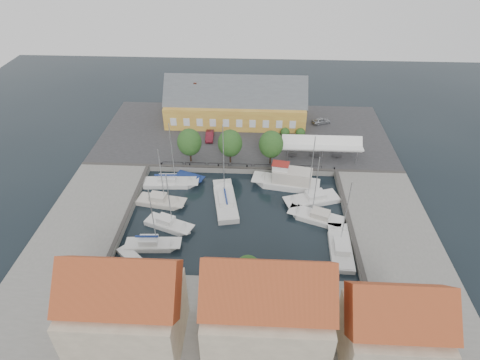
# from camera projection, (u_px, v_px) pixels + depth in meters

# --- Properties ---
(ground) EXTENTS (140.00, 140.00, 0.00)m
(ground) POSITION_uv_depth(u_px,v_px,m) (238.00, 211.00, 61.42)
(ground) COLOR black
(ground) RESTS_ON ground
(north_quay) EXTENTS (56.00, 26.00, 1.00)m
(north_quay) POSITION_uv_depth(u_px,v_px,m) (244.00, 135.00, 79.82)
(north_quay) COLOR #2D2D30
(north_quay) RESTS_ON ground
(west_quay) EXTENTS (12.00, 24.00, 1.00)m
(west_quay) POSITION_uv_depth(u_px,v_px,m) (92.00, 212.00, 60.40)
(west_quay) COLOR slate
(west_quay) RESTS_ON ground
(east_quay) EXTENTS (12.00, 24.00, 1.00)m
(east_quay) POSITION_uv_depth(u_px,v_px,m) (387.00, 222.00, 58.60)
(east_quay) COLOR slate
(east_quay) RESTS_ON ground
(south_bank) EXTENTS (56.00, 14.00, 1.00)m
(south_bank) POSITION_uv_depth(u_px,v_px,m) (228.00, 330.00, 44.05)
(south_bank) COLOR slate
(south_bank) RESTS_ON ground
(quay_edge_fittings) EXTENTS (56.00, 24.72, 0.40)m
(quay_edge_fittings) POSITION_uv_depth(u_px,v_px,m) (240.00, 187.00, 64.66)
(quay_edge_fittings) COLOR #383533
(quay_edge_fittings) RESTS_ON north_quay
(warehouse) EXTENTS (28.56, 14.00, 9.55)m
(warehouse) POSITION_uv_depth(u_px,v_px,m) (233.00, 105.00, 82.00)
(warehouse) COLOR #BF802E
(warehouse) RESTS_ON north_quay
(tent_canopy) EXTENTS (14.00, 4.00, 2.83)m
(tent_canopy) POSITION_uv_depth(u_px,v_px,m) (322.00, 144.00, 70.49)
(tent_canopy) COLOR white
(tent_canopy) RESTS_ON north_quay
(quay_trees) EXTENTS (18.20, 4.20, 6.30)m
(quay_trees) POSITION_uv_depth(u_px,v_px,m) (230.00, 143.00, 68.42)
(quay_trees) COLOR black
(quay_trees) RESTS_ON north_quay
(car_silver) EXTENTS (4.10, 2.78, 1.30)m
(car_silver) POSITION_uv_depth(u_px,v_px,m) (321.00, 121.00, 82.21)
(car_silver) COLOR #999CA0
(car_silver) RESTS_ON north_quay
(car_red) EXTENTS (1.64, 4.26, 1.38)m
(car_red) POSITION_uv_depth(u_px,v_px,m) (210.00, 136.00, 76.99)
(car_red) COLOR maroon
(car_red) RESTS_ON north_quay
(center_sailboat) EXTENTS (4.93, 10.67, 14.00)m
(center_sailboat) POSITION_uv_depth(u_px,v_px,m) (225.00, 202.00, 62.48)
(center_sailboat) COLOR silver
(center_sailboat) RESTS_ON ground
(trawler) EXTENTS (11.60, 5.15, 5.00)m
(trawler) POSITION_uv_depth(u_px,v_px,m) (289.00, 181.00, 66.04)
(trawler) COLOR silver
(trawler) RESTS_ON ground
(east_boat_a) EXTENTS (9.21, 5.51, 12.43)m
(east_boat_a) POSITION_uv_depth(u_px,v_px,m) (313.00, 200.00, 63.13)
(east_boat_a) COLOR silver
(east_boat_a) RESTS_ON ground
(east_boat_b) EXTENTS (8.64, 5.50, 11.35)m
(east_boat_b) POSITION_uv_depth(u_px,v_px,m) (317.00, 218.00, 59.62)
(east_boat_b) COLOR silver
(east_boat_b) RESTS_ON ground
(east_boat_c) EXTENTS (3.21, 9.21, 11.50)m
(east_boat_c) POSITION_uv_depth(u_px,v_px,m) (340.00, 249.00, 54.36)
(east_boat_c) COLOR silver
(east_boat_c) RESTS_ON ground
(west_boat_a) EXTENTS (9.30, 3.04, 12.05)m
(west_boat_a) POSITION_uv_depth(u_px,v_px,m) (170.00, 183.00, 66.77)
(west_boat_a) COLOR silver
(west_boat_a) RESTS_ON ground
(west_boat_b) EXTENTS (7.99, 3.88, 10.62)m
(west_boat_b) POSITION_uv_depth(u_px,v_px,m) (160.00, 202.00, 62.73)
(west_boat_b) COLOR beige
(west_boat_b) RESTS_ON ground
(west_boat_c) EXTENTS (7.67, 4.86, 10.15)m
(west_boat_c) POSITION_uv_depth(u_px,v_px,m) (168.00, 225.00, 58.35)
(west_boat_c) COLOR silver
(west_boat_c) RESTS_ON ground
(west_boat_d) EXTENTS (7.88, 2.74, 10.48)m
(west_boat_d) POSITION_uv_depth(u_px,v_px,m) (152.00, 245.00, 54.96)
(west_boat_d) COLOR silver
(west_boat_d) RESTS_ON ground
(launch_sw) EXTENTS (4.28, 4.08, 0.98)m
(launch_sw) POSITION_uv_depth(u_px,v_px,m) (130.00, 256.00, 53.53)
(launch_sw) COLOR silver
(launch_sw) RESTS_ON ground
(launch_nw) EXTENTS (5.42, 3.72, 0.88)m
(launch_nw) POSITION_uv_depth(u_px,v_px,m) (189.00, 178.00, 68.36)
(launch_nw) COLOR navy
(launch_nw) RESTS_ON ground
(townhouses) EXTENTS (36.30, 8.50, 12.00)m
(townhouses) POSITION_uv_depth(u_px,v_px,m) (245.00, 318.00, 39.06)
(townhouses) COLOR beige
(townhouses) RESTS_ON south_bank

